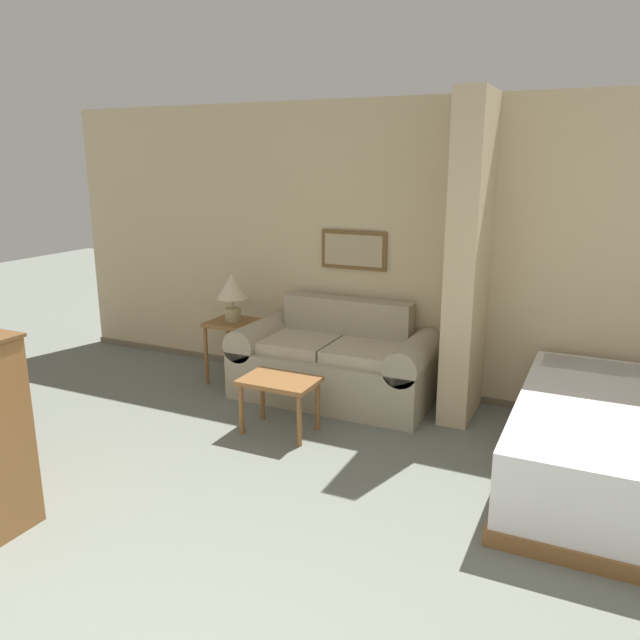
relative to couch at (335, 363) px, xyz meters
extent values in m
cube|color=#CCB78E|center=(0.68, 0.49, 0.98)|extent=(7.74, 0.12, 2.60)
cube|color=#70644E|center=(0.68, 0.42, -0.29)|extent=(7.74, 0.02, 0.06)
cube|color=brown|center=(0.00, 0.41, 0.96)|extent=(0.63, 0.02, 0.35)
cube|color=tan|center=(0.00, 0.40, 0.96)|extent=(0.56, 0.01, 0.28)
cube|color=#CCB78E|center=(1.11, 0.11, 0.98)|extent=(0.24, 0.64, 2.60)
cube|color=tan|center=(0.00, -0.03, -0.11)|extent=(1.22, 0.84, 0.43)
cube|color=tan|center=(0.00, 0.29, 0.32)|extent=(1.22, 0.20, 0.42)
cube|color=tan|center=(-0.74, -0.03, -0.11)|extent=(0.26, 0.84, 0.43)
cylinder|color=tan|center=(-0.74, -0.03, 0.17)|extent=(0.29, 0.84, 0.29)
cube|color=tan|center=(0.74, -0.03, -0.11)|extent=(0.26, 0.84, 0.43)
cylinder|color=tan|center=(0.74, -0.03, 0.17)|extent=(0.29, 0.84, 0.29)
cube|color=#BAAF94|center=(-0.30, -0.08, 0.16)|extent=(0.59, 0.60, 0.10)
cube|color=#BAAF94|center=(0.30, -0.08, 0.16)|extent=(0.59, 0.60, 0.10)
cube|color=brown|center=(-0.09, -0.86, 0.10)|extent=(0.58, 0.40, 0.04)
cylinder|color=brown|center=(-0.34, -1.02, -0.12)|extent=(0.04, 0.04, 0.40)
cylinder|color=brown|center=(0.16, -1.02, -0.12)|extent=(0.04, 0.04, 0.40)
cylinder|color=brown|center=(-0.34, -0.70, -0.12)|extent=(0.04, 0.04, 0.40)
cylinder|color=brown|center=(0.16, -0.70, -0.12)|extent=(0.04, 0.04, 0.40)
cube|color=brown|center=(-1.05, -0.02, 0.26)|extent=(0.44, 0.44, 0.04)
cylinder|color=brown|center=(-1.24, -0.21, -0.04)|extent=(0.04, 0.04, 0.56)
cylinder|color=brown|center=(-0.86, -0.21, -0.04)|extent=(0.04, 0.04, 0.56)
cylinder|color=brown|center=(-1.24, 0.17, -0.04)|extent=(0.04, 0.04, 0.56)
cylinder|color=brown|center=(-0.86, 0.17, -0.04)|extent=(0.04, 0.04, 0.56)
cylinder|color=tan|center=(-1.05, -0.02, 0.34)|extent=(0.15, 0.15, 0.12)
cylinder|color=tan|center=(-1.05, -0.02, 0.45)|extent=(0.02, 0.02, 0.10)
cone|color=beige|center=(-1.05, -0.02, 0.61)|extent=(0.29, 0.29, 0.24)
camera|label=1|loc=(2.14, -4.84, 1.76)|focal=35.00mm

